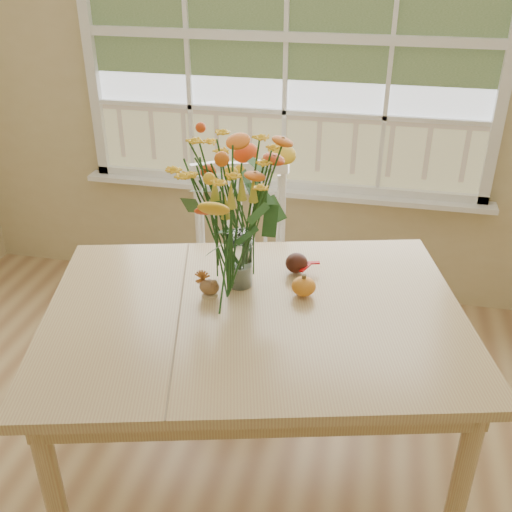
# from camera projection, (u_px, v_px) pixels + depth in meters

# --- Properties ---
(wall_back) EXTENTS (4.00, 0.02, 2.70)m
(wall_back) POSITION_uv_depth(u_px,v_px,m) (286.00, 74.00, 3.27)
(wall_back) COLOR #CAB681
(wall_back) RESTS_ON floor
(window) EXTENTS (2.42, 0.12, 1.74)m
(window) POSITION_uv_depth(u_px,v_px,m) (286.00, 40.00, 3.15)
(window) COLOR silver
(window) RESTS_ON wall_back
(dining_table) EXTENTS (1.75, 1.44, 0.82)m
(dining_table) POSITION_uv_depth(u_px,v_px,m) (255.00, 332.00, 2.23)
(dining_table) COLOR tan
(dining_table) RESTS_ON floor
(windsor_chair) EXTENTS (0.57, 0.55, 1.03)m
(windsor_chair) POSITION_uv_depth(u_px,v_px,m) (241.00, 259.00, 3.05)
(windsor_chair) COLOR white
(windsor_chair) RESTS_ON floor
(flower_vase) EXTENTS (0.46, 0.46, 0.55)m
(flower_vase) POSITION_uv_depth(u_px,v_px,m) (239.00, 207.00, 2.20)
(flower_vase) COLOR white
(flower_vase) RESTS_ON dining_table
(pumpkin) EXTENTS (0.09, 0.09, 0.07)m
(pumpkin) POSITION_uv_depth(u_px,v_px,m) (304.00, 287.00, 2.27)
(pumpkin) COLOR #C96017
(pumpkin) RESTS_ON dining_table
(turkey_figurine) EXTENTS (0.08, 0.06, 0.10)m
(turkey_figurine) POSITION_uv_depth(u_px,v_px,m) (209.00, 287.00, 2.26)
(turkey_figurine) COLOR #CCB78C
(turkey_figurine) RESTS_ON dining_table
(dark_gourd) EXTENTS (0.13, 0.12, 0.08)m
(dark_gourd) POSITION_uv_depth(u_px,v_px,m) (296.00, 264.00, 2.41)
(dark_gourd) COLOR #38160F
(dark_gourd) RESTS_ON dining_table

